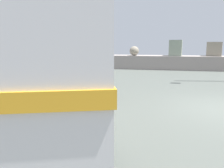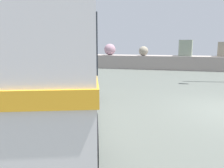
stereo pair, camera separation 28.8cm
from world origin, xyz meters
name	(u,v)px [view 1 (the left image)]	position (x,y,z in m)	size (l,w,h in m)	color
breakwater	(194,61)	(0.14, 11.81, 0.71)	(31.36, 2.09, 2.39)	gray
vintage_coach	(45,47)	(-5.33, -2.20, 2.05)	(5.17, 8.89, 3.70)	black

